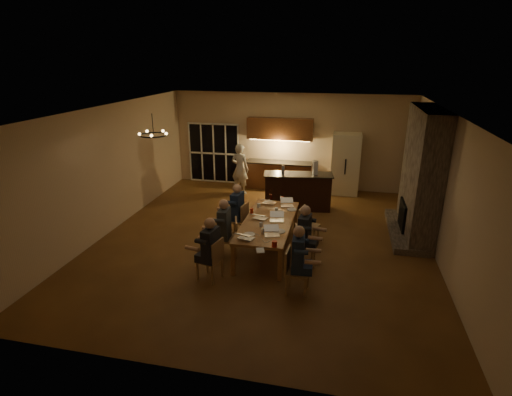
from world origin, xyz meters
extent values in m
plane|color=brown|center=(0.00, 0.00, 0.00)|extent=(9.00, 9.00, 0.00)
cube|color=tan|center=(0.00, 4.52, 1.60)|extent=(8.00, 0.04, 3.20)
cube|color=tan|center=(-4.02, 0.00, 1.60)|extent=(0.04, 9.00, 3.20)
cube|color=tan|center=(4.02, 0.00, 1.60)|extent=(0.04, 9.00, 3.20)
cube|color=white|center=(0.00, 0.00, 3.22)|extent=(8.00, 9.00, 0.04)
cube|color=black|center=(-2.70, 4.47, 1.05)|extent=(1.86, 0.08, 2.10)
cube|color=#6F6257|center=(3.70, 1.20, 1.60)|extent=(0.58, 2.50, 3.20)
cube|color=#EEE7C7|center=(1.90, 4.15, 1.00)|extent=(0.90, 0.68, 2.00)
cube|color=tan|center=(0.22, -0.47, 0.38)|extent=(1.10, 2.70, 0.75)
cube|color=black|center=(0.56, 2.39, 0.54)|extent=(2.08, 0.96, 1.08)
imported|color=silver|center=(-1.47, 3.41, 0.83)|extent=(0.69, 0.54, 1.67)
torus|color=black|center=(-2.17, -1.07, 2.75)|extent=(0.61, 0.61, 0.03)
cylinder|color=white|center=(0.12, -0.84, 0.80)|extent=(0.07, 0.07, 0.10)
cylinder|color=white|center=(0.31, 0.12, 0.80)|extent=(0.08, 0.08, 0.10)
cylinder|color=white|center=(-0.17, 0.31, 0.80)|extent=(0.09, 0.09, 0.10)
cylinder|color=red|center=(0.59, -1.76, 0.81)|extent=(0.10, 0.10, 0.12)
cylinder|color=red|center=(-0.26, -0.10, 0.81)|extent=(0.08, 0.08, 0.12)
cylinder|color=red|center=(0.33, 0.87, 0.81)|extent=(0.09, 0.09, 0.12)
cylinder|color=#B2B2B7|center=(0.24, -1.21, 0.81)|extent=(0.07, 0.07, 0.12)
cylinder|color=#3F0F0C|center=(0.01, 0.99, 0.81)|extent=(0.06, 0.06, 0.12)
cylinder|color=white|center=(0.56, -1.02, 0.76)|extent=(0.26, 0.26, 0.02)
cylinder|color=white|center=(-0.03, -1.32, 0.76)|extent=(0.25, 0.25, 0.02)
cylinder|color=white|center=(0.65, 0.32, 0.76)|extent=(0.24, 0.24, 0.02)
cube|color=white|center=(0.35, -1.98, 0.76)|extent=(0.21, 0.25, 0.01)
cylinder|color=#99999E|center=(0.11, 2.38, 1.20)|extent=(0.09, 0.09, 0.24)
cube|color=silver|center=(1.04, 2.44, 1.28)|extent=(0.17, 0.17, 0.40)
camera|label=1|loc=(1.77, -8.81, 4.33)|focal=28.00mm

